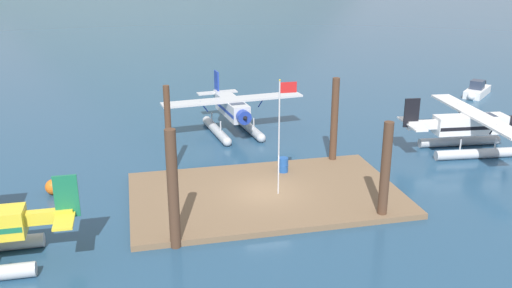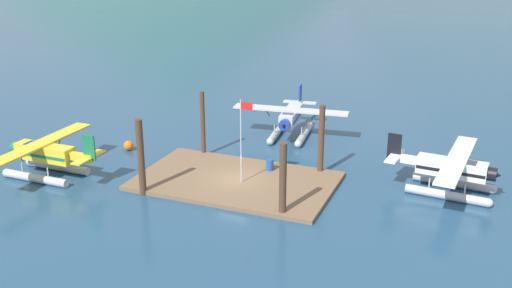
% 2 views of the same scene
% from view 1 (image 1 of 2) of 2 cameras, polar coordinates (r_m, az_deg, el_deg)
% --- Properties ---
extents(ground_plane, '(1200.00, 1200.00, 0.00)m').
position_cam_1_polar(ground_plane, '(30.36, 1.00, -5.48)').
color(ground_plane, navy).
extents(dock_platform, '(14.56, 8.86, 0.30)m').
position_cam_1_polar(dock_platform, '(30.30, 1.00, -5.22)').
color(dock_platform, brown).
rests_on(dock_platform, ground).
extents(piling_near_left, '(0.49, 0.49, 5.59)m').
position_cam_1_polar(piling_near_left, '(24.54, -8.56, -4.73)').
color(piling_near_left, '#4C3323').
rests_on(piling_near_left, ground).
extents(piling_near_right, '(0.48, 0.48, 5.08)m').
position_cam_1_polar(piling_near_right, '(27.68, 13.19, -2.80)').
color(piling_near_right, '#4C3323').
rests_on(piling_near_right, ground).
extents(piling_far_left, '(0.37, 0.37, 5.51)m').
position_cam_1_polar(piling_far_left, '(32.68, -9.02, 1.27)').
color(piling_far_left, '#4C3323').
rests_on(piling_far_left, ground).
extents(piling_far_right, '(0.45, 0.45, 5.52)m').
position_cam_1_polar(piling_far_right, '(34.53, 8.07, 2.29)').
color(piling_far_right, '#4C3323').
rests_on(piling_far_right, ground).
extents(flagpole, '(0.95, 0.10, 6.30)m').
position_cam_1_polar(flagpole, '(28.72, 2.64, 2.02)').
color(flagpole, silver).
rests_on(flagpole, dock_platform).
extents(fuel_drum, '(0.62, 0.62, 0.88)m').
position_cam_1_polar(fuel_drum, '(32.84, 2.83, -2.15)').
color(fuel_drum, '#1E4C99').
rests_on(fuel_drum, dock_platform).
extents(mooring_buoy, '(0.85, 0.85, 0.85)m').
position_cam_1_polar(mooring_buoy, '(32.53, -20.19, -4.17)').
color(mooring_buoy, orange).
rests_on(mooring_buoy, ground).
extents(seaplane_white_stbd_fwd, '(7.97, 10.48, 3.84)m').
position_cam_1_polar(seaplane_white_stbd_fwd, '(39.26, 21.19, 1.41)').
color(seaplane_white_stbd_fwd, '#B7BABF').
rests_on(seaplane_white_stbd_fwd, ground).
extents(seaplane_silver_bow_centre, '(10.49, 7.95, 3.84)m').
position_cam_1_polar(seaplane_silver_bow_centre, '(40.64, -2.45, 3.28)').
color(seaplane_silver_bow_centre, '#B7BABF').
rests_on(seaplane_silver_bow_centre, ground).
extents(boat_white_open_east, '(4.11, 3.95, 1.50)m').
position_cam_1_polar(boat_white_open_east, '(55.82, 21.83, 5.13)').
color(boat_white_open_east, silver).
rests_on(boat_white_open_east, ground).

